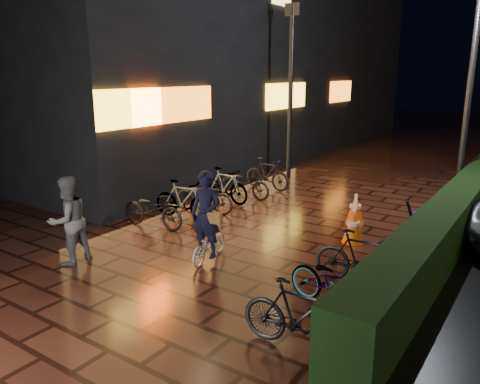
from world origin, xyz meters
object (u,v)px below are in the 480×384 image
Objects in this scene: bystander_person at (68,220)px; cart_assembly at (421,221)px; cyclist at (207,228)px; traffic_barrier at (354,217)px.

bystander_person is 6.87m from cart_assembly.
bystander_person is 0.95× the size of cyclist.
traffic_barrier is at bearing -175.03° from cart_assembly.
cyclist is 4.38m from cart_assembly.
bystander_person is 2.52m from cyclist.
cyclist reaches higher than bystander_person.
bystander_person is at bearing -129.06° from traffic_barrier.
cart_assembly is at bearing 46.59° from cyclist.
bystander_person reaches higher than traffic_barrier.
traffic_barrier is (3.69, 4.54, -0.47)m from bystander_person.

